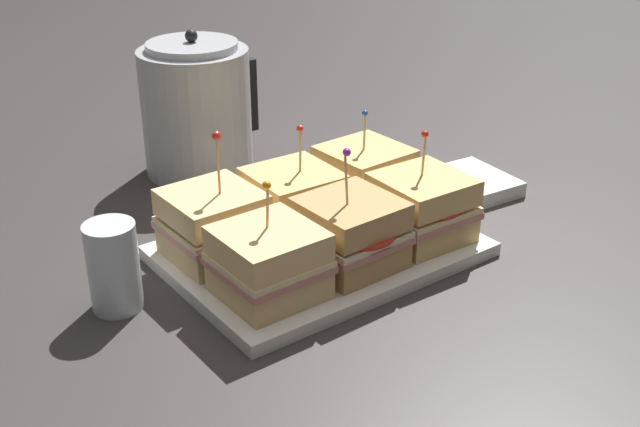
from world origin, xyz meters
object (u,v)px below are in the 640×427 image
(sandwich_front_right, at_px, (422,208))
(kettle_steel, at_px, (197,109))
(serving_platter, at_px, (320,251))
(drinking_glass, at_px, (113,267))
(sandwich_back_center, at_px, (295,200))
(napkin_stack, at_px, (467,184))
(sandwich_back_right, at_px, (364,177))
(sandwich_back_left, at_px, (213,224))
(sandwich_front_center, at_px, (350,233))
(sandwich_front_left, at_px, (269,263))

(sandwich_front_right, height_order, kettle_steel, kettle_steel)
(serving_platter, bearing_deg, kettle_steel, 87.17)
(drinking_glass, bearing_deg, sandwich_front_right, -15.53)
(serving_platter, distance_m, sandwich_back_center, 0.08)
(drinking_glass, bearing_deg, serving_platter, -9.64)
(sandwich_back_center, distance_m, drinking_glass, 0.27)
(napkin_stack, bearing_deg, drinking_glass, 178.61)
(drinking_glass, bearing_deg, napkin_stack, -1.39)
(sandwich_back_center, relative_size, sandwich_back_right, 1.02)
(sandwich_back_left, bearing_deg, kettle_steel, 64.37)
(sandwich_front_right, distance_m, napkin_stack, 0.22)
(drinking_glass, bearing_deg, sandwich_back_center, 3.37)
(sandwich_front_center, xyz_separation_m, kettle_steel, (0.02, 0.43, 0.04))
(serving_platter, relative_size, sandwich_front_left, 2.74)
(sandwich_front_left, xyz_separation_m, sandwich_back_left, (-0.00, 0.12, 0.00))
(sandwich_back_right, distance_m, napkin_stack, 0.20)
(kettle_steel, height_order, drinking_glass, kettle_steel)
(sandwich_front_right, bearing_deg, napkin_stack, 26.61)
(serving_platter, relative_size, napkin_stack, 2.82)
(sandwich_back_right, relative_size, drinking_glass, 1.34)
(sandwich_front_center, bearing_deg, drinking_glass, 157.74)
(sandwich_front_left, bearing_deg, sandwich_front_center, -0.68)
(sandwich_front_center, distance_m, kettle_steel, 0.43)
(sandwich_front_right, xyz_separation_m, sandwich_back_left, (-0.25, 0.12, 0.00))
(serving_platter, distance_m, sandwich_back_left, 0.15)
(serving_platter, xyz_separation_m, sandwich_back_center, (0.00, 0.06, 0.05))
(sandwich_front_right, relative_size, sandwich_back_center, 1.01)
(sandwich_front_center, relative_size, sandwich_back_right, 1.09)
(kettle_steel, bearing_deg, sandwich_front_right, -75.98)
(sandwich_front_left, height_order, napkin_stack, sandwich_front_left)
(sandwich_back_right, bearing_deg, kettle_steel, 110.17)
(sandwich_back_left, relative_size, sandwich_back_center, 1.14)
(sandwich_front_left, height_order, sandwich_back_left, sandwich_back_left)
(serving_platter, height_order, sandwich_front_right, sandwich_front_right)
(sandwich_back_center, height_order, sandwich_back_right, sandwich_back_center)
(sandwich_front_center, relative_size, sandwich_back_center, 1.07)
(sandwich_back_left, bearing_deg, sandwich_front_left, -88.01)
(serving_platter, relative_size, sandwich_front_center, 2.45)
(sandwich_front_right, relative_size, kettle_steel, 0.64)
(sandwich_back_right, bearing_deg, sandwich_back_left, -179.44)
(sandwich_front_right, bearing_deg, sandwich_back_left, 153.68)
(napkin_stack, bearing_deg, sandwich_back_right, 170.58)
(sandwich_front_center, distance_m, sandwich_back_center, 0.13)
(kettle_steel, bearing_deg, napkin_stack, -48.03)
(sandwich_front_left, xyz_separation_m, sandwich_back_center, (0.13, 0.13, -0.00))
(sandwich_front_left, distance_m, sandwich_back_center, 0.18)
(serving_platter, height_order, napkin_stack, napkin_stack)
(sandwich_back_left, relative_size, sandwich_back_right, 1.16)
(napkin_stack, bearing_deg, sandwich_front_right, -153.39)
(sandwich_back_center, distance_m, napkin_stack, 0.32)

